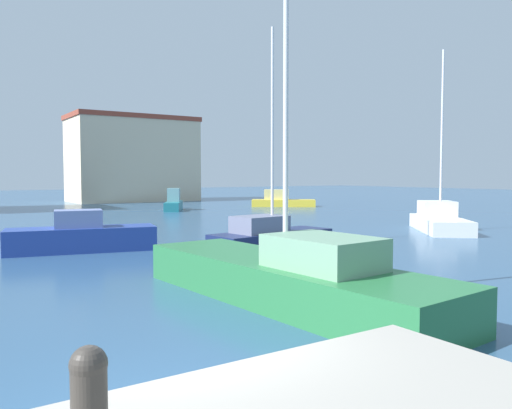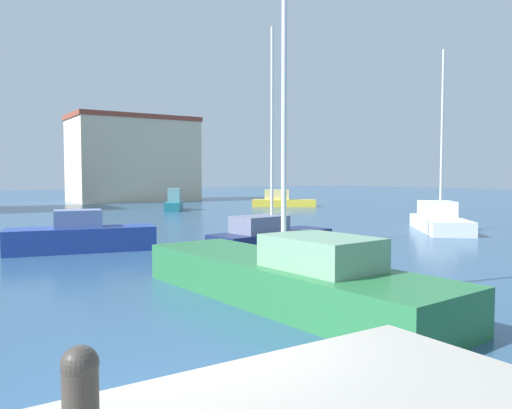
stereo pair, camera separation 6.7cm
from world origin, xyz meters
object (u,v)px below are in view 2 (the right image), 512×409
Objects in this scene: motorboat_teal_far_right at (174,203)px; motorboat_blue_outer_mooring at (81,236)px; mooring_bollard at (80,390)px; sailboat_white_distant_east at (439,220)px; sailboat_navy_behind_lamppost at (268,232)px; sailboat_yellow_near_pier at (282,201)px; sailboat_green_inner_mooring at (288,276)px.

motorboat_teal_far_right is 22.51m from motorboat_blue_outer_mooring.
mooring_bollard is at bearing -104.13° from motorboat_blue_outer_mooring.
sailboat_white_distant_east is at bearing 32.03° from mooring_bollard.
sailboat_yellow_near_pier is (15.56, 20.45, 0.04)m from sailboat_navy_behind_lamppost.
sailboat_navy_behind_lamppost is 9.68m from sailboat_green_inner_mooring.
motorboat_teal_far_right is 0.47× the size of sailboat_white_distant_east.
motorboat_blue_outer_mooring is (-22.57, -18.04, 0.02)m from sailboat_yellow_near_pier.
sailboat_white_distant_east reaches higher than sailboat_yellow_near_pier.
sailboat_navy_behind_lamppost is 10.46m from sailboat_white_distant_east.
sailboat_yellow_near_pier is at bearing 52.72° from sailboat_navy_behind_lamppost.
sailboat_white_distant_east is (10.45, -0.49, 0.08)m from sailboat_navy_behind_lamppost.
motorboat_blue_outer_mooring is at bearing 75.87° from mooring_bollard.
mooring_bollard is 0.10× the size of sailboat_yellow_near_pier.
sailboat_yellow_near_pier is (10.35, -0.86, -0.03)m from motorboat_teal_far_right.
sailboat_white_distant_east is at bearing -9.44° from motorboat_blue_outer_mooring.
sailboat_navy_behind_lamppost is 1.30× the size of sailboat_yellow_near_pier.
mooring_bollard is at bearing -147.97° from sailboat_white_distant_east.
sailboat_green_inner_mooring reaches higher than sailboat_navy_behind_lamppost.
motorboat_teal_far_right is at bearing 70.73° from sailboat_green_inner_mooring.
mooring_bollard is at bearing -114.86° from motorboat_teal_far_right.
sailboat_navy_behind_lamppost is at bearing -127.28° from sailboat_yellow_near_pier.
sailboat_green_inner_mooring is 10.80m from motorboat_blue_outer_mooring.
mooring_bollard is at bearing -127.79° from sailboat_yellow_near_pier.
sailboat_green_inner_mooring is 2.17× the size of motorboat_blue_outer_mooring.
motorboat_teal_far_right is at bearing 65.14° from mooring_bollard.
sailboat_green_inner_mooring is (-10.32, -29.54, 0.03)m from motorboat_teal_far_right.
motorboat_blue_outer_mooring is (-17.46, 2.90, -0.02)m from sailboat_white_distant_east.
mooring_bollard is at bearing -136.27° from sailboat_green_inner_mooring.
motorboat_blue_outer_mooring is (-1.90, 10.64, -0.05)m from sailboat_green_inner_mooring.
motorboat_blue_outer_mooring is (-12.23, -18.90, -0.02)m from motorboat_teal_far_right.
motorboat_teal_far_right is 31.29m from sailboat_green_inner_mooring.
sailboat_white_distant_east is (21.59, 13.50, -0.87)m from mooring_bollard.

